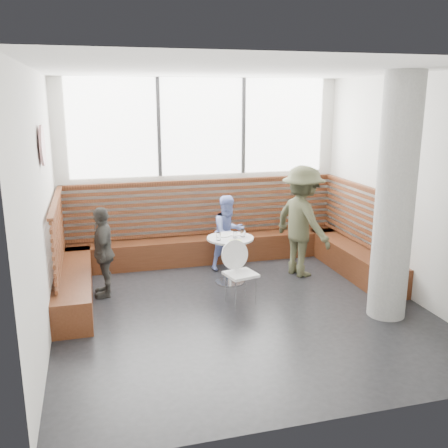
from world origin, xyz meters
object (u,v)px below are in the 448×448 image
object	(u,v)px
cafe_table	(230,250)
child_left	(103,252)
adult_man	(302,221)
concrete_column	(395,199)
cafe_chair	(239,267)
child_back	(228,233)

from	to	relation	value
cafe_table	child_left	world-z (taller)	child_left
cafe_table	child_left	distance (m)	1.94
adult_man	concrete_column	bearing A→B (deg)	176.87
adult_man	child_left	xyz separation A→B (m)	(-3.17, -0.08, -0.24)
concrete_column	child_left	size ratio (longest dim) A/B	2.38
cafe_table	cafe_chair	world-z (taller)	cafe_chair
cafe_table	cafe_chair	size ratio (longest dim) A/B	0.84
concrete_column	child_left	xyz separation A→B (m)	(-3.65, 1.70, -0.93)
concrete_column	child_back	bearing A→B (deg)	123.33
cafe_table	child_left	bearing A→B (deg)	179.95
adult_man	child_left	world-z (taller)	adult_man
concrete_column	child_back	xyz separation A→B (m)	(-1.56, 2.38, -0.96)
child_back	child_left	size ratio (longest dim) A/B	0.95
adult_man	child_left	distance (m)	3.18
cafe_chair	adult_man	bearing A→B (deg)	18.73
cafe_chair	child_back	size ratio (longest dim) A/B	0.70
child_back	child_left	world-z (taller)	child_left
concrete_column	child_left	distance (m)	4.14
child_left	adult_man	bearing A→B (deg)	94.85
cafe_table	cafe_chair	bearing A→B (deg)	-95.65
child_left	cafe_table	bearing A→B (deg)	93.42
cafe_table	adult_man	world-z (taller)	adult_man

